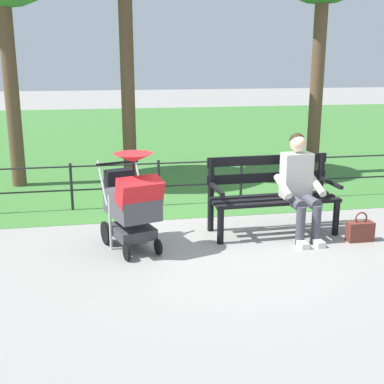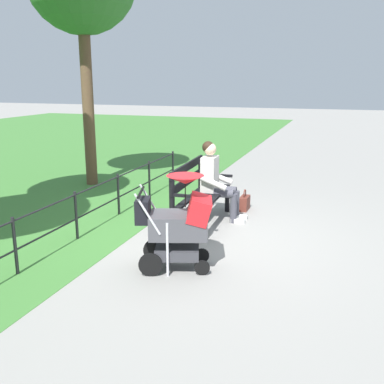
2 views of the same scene
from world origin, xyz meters
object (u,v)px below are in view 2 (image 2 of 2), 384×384
(park_bench, at_px, (198,191))
(person_on_bench, at_px, (216,179))
(handbag, at_px, (245,203))
(stroller, at_px, (179,221))

(park_bench, xyz_separation_m, person_on_bench, (-0.28, 0.22, 0.15))
(handbag, bearing_deg, person_on_bench, -26.05)
(person_on_bench, relative_size, handbag, 3.45)
(stroller, bearing_deg, handbag, 175.71)
(park_bench, distance_m, handbag, 1.17)
(handbag, bearing_deg, stroller, -4.29)
(park_bench, xyz_separation_m, stroller, (1.78, 0.35, 0.07))
(park_bench, bearing_deg, person_on_bench, 141.19)
(stroller, xyz_separation_m, handbag, (-2.73, 0.20, -0.47))
(park_bench, distance_m, person_on_bench, 0.39)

